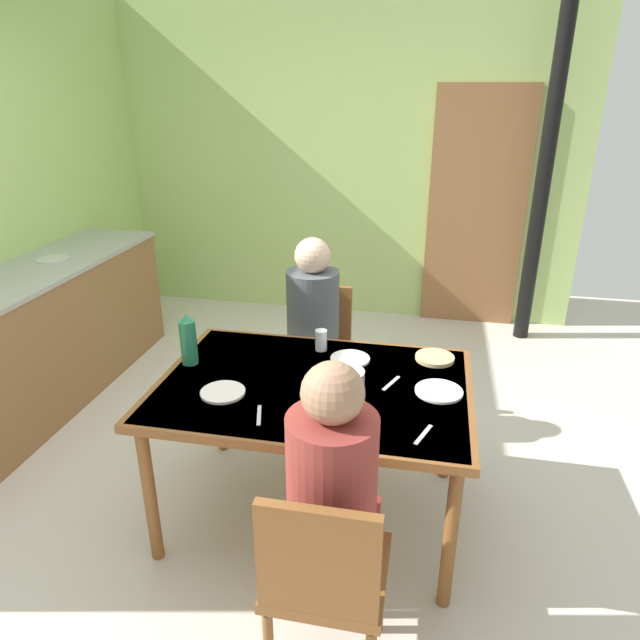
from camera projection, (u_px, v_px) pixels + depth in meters
ground_plane at (257, 474)px, 3.12m from camera, size 6.71×6.71×0.00m
wall_back at (339, 163)px, 4.94m from camera, size 4.13×0.10×2.70m
door_wooden at (476, 210)px, 4.78m from camera, size 0.80×0.05×2.00m
stove_pipe_column at (544, 174)px, 4.32m from camera, size 0.12×0.12×2.70m
kitchen_counter at (31, 343)px, 3.64m from camera, size 0.61×2.45×0.91m
dining_table at (314, 396)px, 2.59m from camera, size 1.41×0.99×0.74m
chair_near_diner at (324, 577)px, 1.85m from camera, size 0.40×0.40×0.87m
chair_far_diner at (317, 349)px, 3.45m from camera, size 0.40×0.40×0.87m
person_near_diner at (332, 480)px, 1.87m from camera, size 0.30×0.37×0.77m
person_far_diner at (312, 314)px, 3.22m from camera, size 0.30×0.37×0.77m
water_bottle_green_near at (188, 341)px, 2.71m from camera, size 0.08×0.08×0.26m
serving_bowl_center at (346, 376)px, 2.57m from camera, size 0.17×0.17×0.05m
dinner_plate_near_left at (439, 391)px, 2.49m from camera, size 0.21×0.21×0.01m
dinner_plate_near_right at (224, 392)px, 2.48m from camera, size 0.20×0.20×0.01m
dinner_plate_far_center at (350, 359)px, 2.78m from camera, size 0.19×0.19×0.01m
drinking_glass_by_near_diner at (321, 340)px, 2.87m from camera, size 0.06×0.06×0.11m
bread_plate_sliced at (435, 358)px, 2.78m from camera, size 0.19×0.19×0.02m
cutlery_knife_near at (423, 435)px, 2.19m from camera, size 0.07×0.15×0.00m
cutlery_fork_near at (345, 416)px, 2.31m from camera, size 0.08×0.14×0.00m
cutlery_knife_far at (391, 383)px, 2.56m from camera, size 0.07×0.14×0.00m
cutlery_fork_far at (259, 415)px, 2.32m from camera, size 0.06×0.15×0.00m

